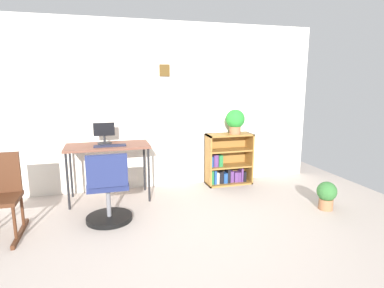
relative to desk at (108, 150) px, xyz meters
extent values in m
plane|color=#B6A79D|center=(0.60, -1.74, -0.68)|extent=(6.24, 6.24, 0.00)
cube|color=silver|center=(0.60, 0.41, 0.52)|extent=(5.20, 0.10, 2.41)
cube|color=#533916|center=(0.84, 0.35, 1.04)|extent=(0.15, 0.02, 0.17)
cube|color=brown|center=(0.00, 0.00, 0.05)|extent=(1.08, 0.54, 0.03)
cylinder|color=black|center=(-0.50, -0.23, -0.33)|extent=(0.03, 0.03, 0.72)
cylinder|color=black|center=(0.50, -0.23, -0.33)|extent=(0.03, 0.03, 0.72)
cylinder|color=black|center=(-0.50, 0.23, -0.33)|extent=(0.03, 0.03, 0.72)
cylinder|color=black|center=(0.50, 0.23, -0.33)|extent=(0.03, 0.03, 0.72)
cylinder|color=#262628|center=(-0.04, 0.11, 0.07)|extent=(0.19, 0.19, 0.01)
cylinder|color=#262628|center=(-0.04, 0.11, 0.12)|extent=(0.03, 0.03, 0.10)
cube|color=black|center=(-0.04, 0.10, 0.26)|extent=(0.27, 0.02, 0.17)
cube|color=#1E2035|center=(0.03, -0.11, 0.07)|extent=(0.40, 0.12, 0.02)
cylinder|color=black|center=(-0.03, -0.69, -0.66)|extent=(0.52, 0.52, 0.05)
cylinder|color=slate|center=(-0.03, -0.69, -0.46)|extent=(0.05, 0.05, 0.36)
cube|color=navy|center=(-0.03, -0.69, -0.24)|extent=(0.44, 0.44, 0.08)
cube|color=navy|center=(-0.03, -0.94, -0.03)|extent=(0.42, 0.07, 0.34)
cube|color=#492716|center=(-0.93, -0.81, -0.66)|extent=(0.04, 0.64, 0.04)
cylinder|color=#492716|center=(-0.93, -0.97, -0.47)|extent=(0.03, 0.03, 0.34)
cylinder|color=#492716|center=(-0.93, -0.65, -0.47)|extent=(0.03, 0.03, 0.34)
cube|color=olive|center=(1.46, 0.18, -0.29)|extent=(0.02, 0.30, 0.78)
cube|color=olive|center=(2.13, 0.18, -0.29)|extent=(0.02, 0.30, 0.78)
cube|color=olive|center=(1.80, 0.18, 0.09)|extent=(0.70, 0.30, 0.02)
cube|color=olive|center=(1.80, 0.18, -0.67)|extent=(0.70, 0.30, 0.02)
cube|color=olive|center=(1.80, 0.32, -0.29)|extent=(0.70, 0.02, 0.78)
cube|color=olive|center=(1.80, 0.18, -0.40)|extent=(0.65, 0.28, 0.02)
cube|color=olive|center=(1.80, 0.18, -0.15)|extent=(0.65, 0.28, 0.02)
cube|color=#237238|center=(1.50, 0.17, -0.56)|extent=(0.05, 0.13, 0.21)
cube|color=#1E478C|center=(1.56, 0.17, -0.55)|extent=(0.04, 0.13, 0.21)
cube|color=beige|center=(1.60, 0.17, -0.57)|extent=(0.04, 0.11, 0.17)
cube|color=black|center=(1.66, 0.17, -0.57)|extent=(0.06, 0.11, 0.19)
cube|color=#1E478C|center=(1.73, 0.17, -0.58)|extent=(0.06, 0.13, 0.16)
cube|color=black|center=(1.78, 0.17, -0.55)|extent=(0.04, 0.13, 0.21)
cube|color=#593372|center=(1.84, 0.17, -0.57)|extent=(0.05, 0.09, 0.18)
cube|color=#593372|center=(1.91, 0.17, -0.58)|extent=(0.06, 0.11, 0.16)
cube|color=#593372|center=(1.96, 0.17, -0.58)|extent=(0.04, 0.12, 0.15)
cube|color=#593372|center=(2.00, 0.17, -0.55)|extent=(0.03, 0.13, 0.21)
cube|color=black|center=(2.05, 0.17, -0.58)|extent=(0.04, 0.13, 0.16)
cube|color=#1E478C|center=(1.50, 0.17, -0.31)|extent=(0.05, 0.10, 0.16)
cube|color=#593372|center=(1.57, 0.17, -0.30)|extent=(0.07, 0.10, 0.18)
cube|color=#237238|center=(1.64, 0.17, -0.30)|extent=(0.06, 0.12, 0.17)
cylinder|color=#9E6642|center=(1.88, 0.16, 0.16)|extent=(0.17, 0.17, 0.11)
sphere|color=#298D2F|center=(1.88, 0.16, 0.33)|extent=(0.29, 0.29, 0.29)
cylinder|color=#9E6642|center=(2.57, -1.10, -0.62)|extent=(0.17, 0.17, 0.14)
sphere|color=#326C31|center=(2.57, -1.10, -0.45)|extent=(0.24, 0.24, 0.24)
camera|label=1|loc=(-0.04, -4.21, 0.88)|focal=29.59mm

